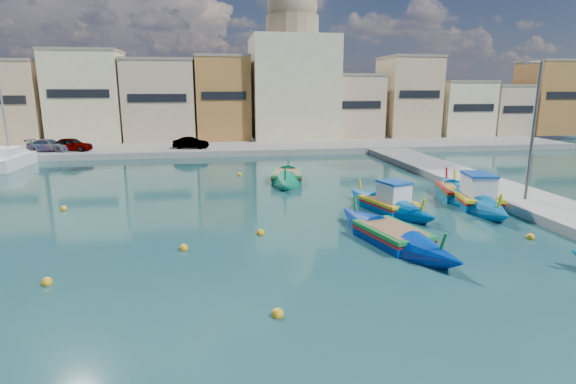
{
  "coord_description": "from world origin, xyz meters",
  "views": [
    {
      "loc": [
        0.45,
        -16.03,
        6.55
      ],
      "look_at": [
        4.0,
        6.0,
        1.4
      ],
      "focal_mm": 28.0,
      "sensor_mm": 36.0,
      "label": 1
    }
  ],
  "objects_px": {
    "church_block": "(292,73)",
    "luzzu_turquoise_cabin": "(474,199)",
    "quay_street_lamp": "(532,130)",
    "yacht_north": "(18,159)",
    "luzzu_green": "(287,178)",
    "luzzu_blue_cabin": "(388,205)",
    "luzzu_blue_south": "(392,237)",
    "luzzu_cyan_mid": "(457,194)"
  },
  "relations": [
    {
      "from": "luzzu_blue_cabin",
      "to": "luzzu_green",
      "type": "distance_m",
      "value": 9.71
    },
    {
      "from": "luzzu_blue_south",
      "to": "quay_street_lamp",
      "type": "bearing_deg",
      "value": 24.88
    },
    {
      "from": "quay_street_lamp",
      "to": "yacht_north",
      "type": "relative_size",
      "value": 0.7
    },
    {
      "from": "church_block",
      "to": "luzzu_blue_south",
      "type": "distance_m",
      "value": 39.35
    },
    {
      "from": "luzzu_cyan_mid",
      "to": "luzzu_blue_cabin",
      "type": "bearing_deg",
      "value": -157.27
    },
    {
      "from": "luzzu_turquoise_cabin",
      "to": "yacht_north",
      "type": "relative_size",
      "value": 0.83
    },
    {
      "from": "luzzu_blue_cabin",
      "to": "luzzu_blue_south",
      "type": "xyz_separation_m",
      "value": [
        -1.81,
        -5.04,
        -0.06
      ]
    },
    {
      "from": "yacht_north",
      "to": "luzzu_turquoise_cabin",
      "type": "bearing_deg",
      "value": -31.73
    },
    {
      "from": "church_block",
      "to": "luzzu_turquoise_cabin",
      "type": "distance_m",
      "value": 34.32
    },
    {
      "from": "quay_street_lamp",
      "to": "yacht_north",
      "type": "xyz_separation_m",
      "value": [
        -34.46,
        20.81,
        -3.88
      ]
    },
    {
      "from": "luzzu_green",
      "to": "luzzu_blue_south",
      "type": "distance_m",
      "value": 13.99
    },
    {
      "from": "luzzu_green",
      "to": "church_block",
      "type": "bearing_deg",
      "value": 79.51
    },
    {
      "from": "luzzu_turquoise_cabin",
      "to": "luzzu_green",
      "type": "distance_m",
      "value": 12.68
    },
    {
      "from": "luzzu_turquoise_cabin",
      "to": "luzzu_blue_south",
      "type": "height_order",
      "value": "luzzu_turquoise_cabin"
    },
    {
      "from": "luzzu_cyan_mid",
      "to": "luzzu_green",
      "type": "height_order",
      "value": "luzzu_green"
    },
    {
      "from": "yacht_north",
      "to": "luzzu_blue_cabin",
      "type": "bearing_deg",
      "value": -37.1
    },
    {
      "from": "quay_street_lamp",
      "to": "luzzu_cyan_mid",
      "type": "xyz_separation_m",
      "value": [
        -2.44,
        2.83,
        -4.08
      ]
    },
    {
      "from": "luzzu_turquoise_cabin",
      "to": "luzzu_cyan_mid",
      "type": "xyz_separation_m",
      "value": [
        0.01,
        1.82,
        -0.11
      ]
    },
    {
      "from": "luzzu_blue_cabin",
      "to": "luzzu_green",
      "type": "bearing_deg",
      "value": 115.98
    },
    {
      "from": "quay_street_lamp",
      "to": "yacht_north",
      "type": "bearing_deg",
      "value": 148.88
    },
    {
      "from": "luzzu_blue_cabin",
      "to": "luzzu_green",
      "type": "xyz_separation_m",
      "value": [
        -4.26,
        8.73,
        -0.05
      ]
    },
    {
      "from": "luzzu_cyan_mid",
      "to": "luzzu_blue_south",
      "type": "relative_size",
      "value": 0.96
    },
    {
      "from": "quay_street_lamp",
      "to": "luzzu_green",
      "type": "relative_size",
      "value": 0.96
    },
    {
      "from": "luzzu_cyan_mid",
      "to": "luzzu_blue_south",
      "type": "bearing_deg",
      "value": -134.42
    },
    {
      "from": "luzzu_blue_south",
      "to": "church_block",
      "type": "bearing_deg",
      "value": 86.84
    },
    {
      "from": "luzzu_blue_south",
      "to": "yacht_north",
      "type": "distance_m",
      "value": 35.46
    },
    {
      "from": "luzzu_blue_cabin",
      "to": "luzzu_cyan_mid",
      "type": "height_order",
      "value": "luzzu_blue_cabin"
    },
    {
      "from": "luzzu_turquoise_cabin",
      "to": "yacht_north",
      "type": "xyz_separation_m",
      "value": [
        -32.01,
        19.8,
        0.09
      ]
    },
    {
      "from": "luzzu_blue_cabin",
      "to": "luzzu_cyan_mid",
      "type": "relative_size",
      "value": 0.91
    },
    {
      "from": "quay_street_lamp",
      "to": "luzzu_blue_cabin",
      "type": "distance_m",
      "value": 8.75
    },
    {
      "from": "luzzu_blue_cabin",
      "to": "yacht_north",
      "type": "bearing_deg",
      "value": 142.9
    },
    {
      "from": "luzzu_green",
      "to": "quay_street_lamp",
      "type": "bearing_deg",
      "value": -37.86
    },
    {
      "from": "church_block",
      "to": "quay_street_lamp",
      "type": "height_order",
      "value": "church_block"
    },
    {
      "from": "luzzu_turquoise_cabin",
      "to": "yacht_north",
      "type": "bearing_deg",
      "value": 148.27
    },
    {
      "from": "church_block",
      "to": "luzzu_blue_cabin",
      "type": "height_order",
      "value": "church_block"
    },
    {
      "from": "quay_street_lamp",
      "to": "luzzu_blue_cabin",
      "type": "height_order",
      "value": "quay_street_lamp"
    },
    {
      "from": "luzzu_blue_south",
      "to": "luzzu_green",
      "type": "bearing_deg",
      "value": 100.06
    },
    {
      "from": "yacht_north",
      "to": "luzzu_green",
      "type": "bearing_deg",
      "value": -27.06
    },
    {
      "from": "quay_street_lamp",
      "to": "luzzu_turquoise_cabin",
      "type": "bearing_deg",
      "value": 157.63
    },
    {
      "from": "luzzu_blue_cabin",
      "to": "luzzu_cyan_mid",
      "type": "distance_m",
      "value": 5.76
    },
    {
      "from": "luzzu_blue_south",
      "to": "luzzu_blue_cabin",
      "type": "bearing_deg",
      "value": 70.25
    },
    {
      "from": "church_block",
      "to": "quay_street_lamp",
      "type": "distance_m",
      "value": 35.04
    }
  ]
}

